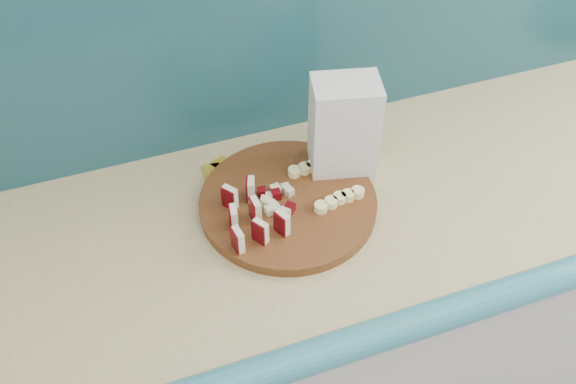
{
  "coord_description": "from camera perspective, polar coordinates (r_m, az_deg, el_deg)",
  "views": [
    {
      "loc": [
        -0.32,
        0.7,
        1.86
      ],
      "look_at": [
        -0.02,
        1.54,
        0.95
      ],
      "focal_mm": 40.0,
      "sensor_mm": 36.0,
      "label": 1
    }
  ],
  "objects": [
    {
      "name": "apple_wedges",
      "position": [
        1.22,
        -3.44,
        -2.07
      ],
      "size": [
        0.11,
        0.15,
        0.05
      ],
      "color": "beige",
      "rests_on": "cutting_board"
    },
    {
      "name": "apple_chunks",
      "position": [
        1.27,
        -0.91,
        -0.66
      ],
      "size": [
        0.06,
        0.06,
        0.02
      ],
      "color": "beige",
      "rests_on": "cutting_board"
    },
    {
      "name": "backsplash",
      "position": [
        1.36,
        1.29,
        14.65
      ],
      "size": [
        2.2,
        0.02,
        0.5
      ],
      "primitive_type": "cube",
      "color": "teal",
      "rests_on": "kitchen_counter"
    },
    {
      "name": "banana_slices",
      "position": [
        1.31,
        3.41,
        0.88
      ],
      "size": [
        0.13,
        0.14,
        0.02
      ],
      "color": "#FFF69B",
      "rests_on": "cutting_board"
    },
    {
      "name": "cutting_board",
      "position": [
        1.29,
        0.0,
        -0.97
      ],
      "size": [
        0.4,
        0.4,
        0.02
      ],
      "primitive_type": "cylinder",
      "rotation": [
        0.0,
        0.0,
        0.13
      ],
      "color": "#4F2310",
      "rests_on": "kitchen_counter"
    },
    {
      "name": "flour_bag",
      "position": [
        1.31,
        4.96,
        5.53
      ],
      "size": [
        0.15,
        0.12,
        0.23
      ],
      "primitive_type": "cube",
      "rotation": [
        0.0,
        0.0,
        -0.24
      ],
      "color": "silver",
      "rests_on": "kitchen_counter"
    },
    {
      "name": "banana_peel",
      "position": [
        1.34,
        -3.8,
        0.71
      ],
      "size": [
        0.23,
        0.19,
        0.01
      ],
      "rotation": [
        0.0,
        0.0,
        0.36
      ],
      "color": "gold",
      "rests_on": "kitchen_counter"
    },
    {
      "name": "kitchen_counter",
      "position": [
        1.67,
        4.46,
        -11.83
      ],
      "size": [
        2.2,
        0.63,
        0.91
      ],
      "color": "beige",
      "rests_on": "ground"
    }
  ]
}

